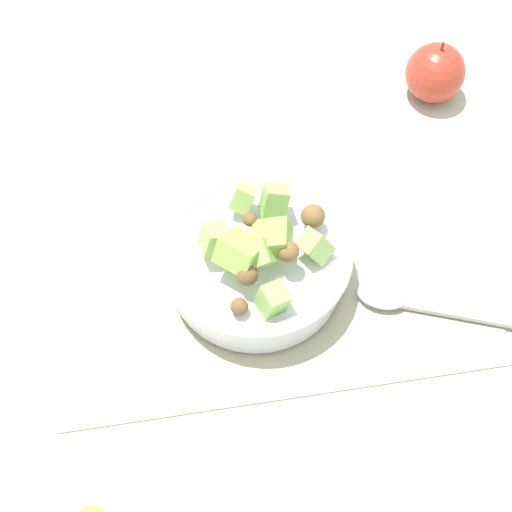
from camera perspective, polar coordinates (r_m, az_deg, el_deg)
ground_plane at (r=0.85m, az=0.94°, el=-1.07°), size 2.40×2.40×0.00m
placemat at (r=0.85m, az=0.94°, el=-0.96°), size 0.48×0.31×0.01m
salad_bowl at (r=0.81m, az=0.06°, el=-0.23°), size 0.21×0.21×0.11m
serving_spoon at (r=0.84m, az=13.36°, el=-3.64°), size 0.24×0.11×0.01m
whole_apple at (r=1.02m, az=13.50°, el=13.43°), size 0.08×0.08×0.09m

